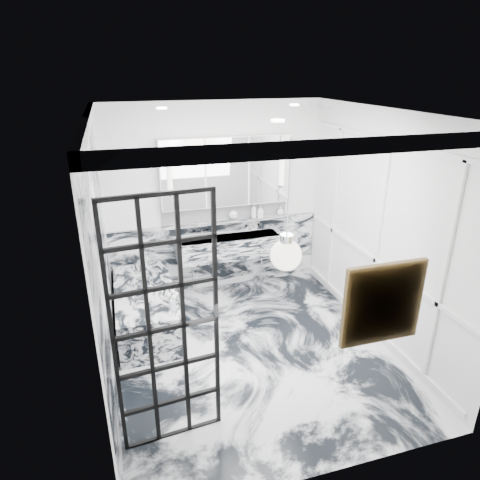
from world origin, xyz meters
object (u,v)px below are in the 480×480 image
object	(u,v)px
bathtub	(146,308)
mirror_cabinet	(226,172)
trough_sink	(230,246)
crittall_door	(167,328)

from	to	relation	value
bathtub	mirror_cabinet	bearing A→B (deg)	32.06
trough_sink	mirror_cabinet	size ratio (longest dim) A/B	0.84
crittall_door	trough_sink	world-z (taller)	crittall_door
crittall_door	bathtub	xyz separation A→B (m)	(-0.07, 1.90, -0.89)
crittall_door	trough_sink	distance (m)	2.89
trough_sink	bathtub	world-z (taller)	trough_sink
bathtub	crittall_door	bearing A→B (deg)	-87.80
mirror_cabinet	trough_sink	bearing A→B (deg)	-90.00
trough_sink	mirror_cabinet	world-z (taller)	mirror_cabinet
crittall_door	mirror_cabinet	world-z (taller)	crittall_door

